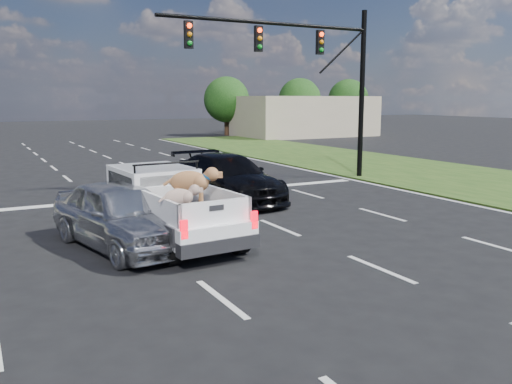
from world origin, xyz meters
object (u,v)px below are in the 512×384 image
(traffic_signal, at_px, (315,65))
(silver_sedan, at_px, (121,215))
(black_coupe, at_px, (227,178))
(pickup_truck, at_px, (168,203))

(traffic_signal, bearing_deg, silver_sedan, -146.09)
(traffic_signal, relative_size, silver_sedan, 2.01)
(silver_sedan, distance_m, black_coupe, 6.23)
(pickup_truck, xyz_separation_m, silver_sedan, (-1.20, -0.22, -0.11))
(traffic_signal, xyz_separation_m, black_coupe, (-5.00, -2.28, -3.96))
(silver_sedan, bearing_deg, traffic_signal, 21.58)
(black_coupe, bearing_deg, pickup_truck, -134.33)
(pickup_truck, relative_size, silver_sedan, 1.13)
(pickup_truck, height_order, silver_sedan, pickup_truck)
(pickup_truck, bearing_deg, silver_sedan, -173.62)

